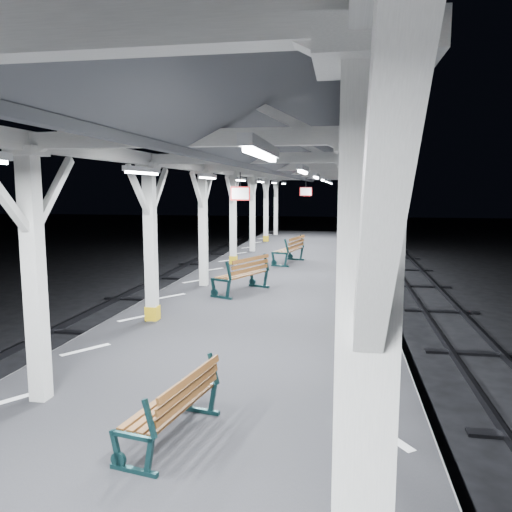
# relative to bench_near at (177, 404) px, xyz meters

# --- Properties ---
(ground) EXTENTS (120.00, 120.00, 0.00)m
(ground) POSITION_rel_bench_near_xyz_m (-0.15, 2.75, -1.43)
(ground) COLOR black
(ground) RESTS_ON ground
(platform) EXTENTS (6.00, 50.00, 1.00)m
(platform) POSITION_rel_bench_near_xyz_m (-0.15, 2.75, -0.93)
(platform) COLOR black
(platform) RESTS_ON ground
(hazard_stripes_left) EXTENTS (1.00, 48.00, 0.01)m
(hazard_stripes_left) POSITION_rel_bench_near_xyz_m (-2.60, 2.75, -0.43)
(hazard_stripes_left) COLOR silver
(hazard_stripes_left) RESTS_ON platform
(hazard_stripes_right) EXTENTS (1.00, 48.00, 0.01)m
(hazard_stripes_right) POSITION_rel_bench_near_xyz_m (2.30, 2.75, -0.43)
(hazard_stripes_right) COLOR silver
(hazard_stripes_right) RESTS_ON platform
(canopy) EXTENTS (5.40, 49.00, 4.65)m
(canopy) POSITION_rel_bench_near_xyz_m (-0.15, 2.74, 3.13)
(canopy) COLOR silver
(canopy) RESTS_ON platform
(bench_near) EXTENTS (0.81, 1.56, 0.81)m
(bench_near) POSITION_rel_bench_near_xyz_m (0.00, 0.00, 0.00)
(bench_near) COLOR #102D2F
(bench_near) RESTS_ON platform
(bench_mid) EXTENTS (1.34, 1.95, 0.99)m
(bench_mid) POSITION_rel_bench_near_xyz_m (-0.79, 7.91, 0.10)
(bench_mid) COLOR #102D2F
(bench_mid) RESTS_ON platform
(bench_far) EXTENTS (1.10, 1.99, 1.02)m
(bench_far) POSITION_rel_bench_near_xyz_m (-0.08, 13.44, 0.11)
(bench_far) COLOR #102D2F
(bench_far) RESTS_ON platform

